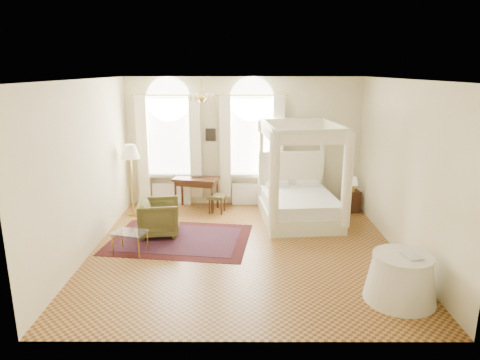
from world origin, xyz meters
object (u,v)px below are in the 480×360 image
object	(u,v)px
writing_desk	(196,182)
armchair	(159,218)
nightstand	(351,201)
coffee_table	(130,234)
canopy_bed	(299,200)
floor_lamp	(130,155)
side_table	(401,278)
stool	(217,198)

from	to	relation	value
writing_desk	armchair	size ratio (longest dim) A/B	1.42
nightstand	coffee_table	xyz separation A→B (m)	(-4.92, -2.53, 0.12)
canopy_bed	coffee_table	xyz separation A→B (m)	(-3.52, -1.83, -0.13)
armchair	floor_lamp	distance (m)	1.90
canopy_bed	coffee_table	distance (m)	3.97
nightstand	writing_desk	size ratio (longest dim) A/B	0.45
nightstand	side_table	size ratio (longest dim) A/B	0.49
writing_desk	side_table	bearing A→B (deg)	-50.97
writing_desk	coffee_table	size ratio (longest dim) A/B	1.66
stool	coffee_table	bearing A→B (deg)	-122.71
writing_desk	coffee_table	world-z (taller)	writing_desk
floor_lamp	side_table	bearing A→B (deg)	-37.86
nightstand	side_table	bearing A→B (deg)	-94.13
nightstand	stool	bearing A→B (deg)	-178.18
armchair	floor_lamp	bearing A→B (deg)	26.50
floor_lamp	canopy_bed	bearing A→B (deg)	-5.65
stool	floor_lamp	distance (m)	2.33
canopy_bed	stool	world-z (taller)	canopy_bed
canopy_bed	stool	xyz separation A→B (m)	(-1.96, 0.60, -0.14)
writing_desk	stool	bearing A→B (deg)	-26.85
side_table	coffee_table	bearing A→B (deg)	159.36
nightstand	writing_desk	bearing A→B (deg)	177.63
canopy_bed	stool	distance (m)	2.06
writing_desk	floor_lamp	xyz separation A→B (m)	(-1.50, -0.47, 0.79)
coffee_table	floor_lamp	size ratio (longest dim) A/B	0.41
writing_desk	side_table	world-z (taller)	writing_desk
nightstand	writing_desk	world-z (taller)	writing_desk
canopy_bed	floor_lamp	bearing A→B (deg)	174.35
nightstand	side_table	world-z (taller)	side_table
side_table	floor_lamp	bearing A→B (deg)	142.14
writing_desk	floor_lamp	distance (m)	1.76
coffee_table	side_table	xyz separation A→B (m)	(4.61, -1.74, -0.03)
canopy_bed	nightstand	distance (m)	1.59
nightstand	stool	xyz separation A→B (m)	(-3.37, -0.11, 0.11)
stool	writing_desk	bearing A→B (deg)	153.15
nightstand	writing_desk	xyz separation A→B (m)	(-3.90, 0.16, 0.44)
nightstand	floor_lamp	bearing A→B (deg)	-176.74
armchair	side_table	distance (m)	5.00
armchair	floor_lamp	size ratio (longest dim) A/B	0.48
canopy_bed	writing_desk	bearing A→B (deg)	160.89
stool	coffee_table	size ratio (longest dim) A/B	0.65
writing_desk	stool	size ratio (longest dim) A/B	2.54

